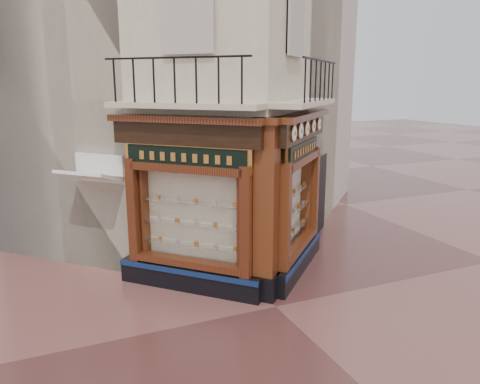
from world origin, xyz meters
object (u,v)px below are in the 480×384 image
corner_pilaster (266,213)px  clock_c (306,129)px  clock_e (319,124)px  signboard_right (303,150)px  clock_a (293,133)px  clock_d (313,126)px  signboard_left (185,157)px  awning (95,277)px  clock_b (300,131)px

corner_pilaster → clock_c: bearing=-15.0°
clock_e → signboard_right: 1.27m
clock_a → signboard_right: size_ratio=0.18×
corner_pilaster → clock_d: 2.85m
clock_e → signboard_left: size_ratio=0.15×
clock_d → clock_e: size_ratio=0.96×
clock_c → awning: bearing=114.1°
corner_pilaster → clock_c: corner_pilaster is taller
corner_pilaster → clock_c: 2.35m
clock_a → clock_c: 1.14m
corner_pilaster → clock_a: 1.78m
clock_a → clock_c: (0.81, 0.81, 0.00)m
clock_c → signboard_right: size_ratio=0.18×
clock_d → clock_e: bearing=-0.0°
signboard_right → signboard_left: bearing=135.0°
corner_pilaster → signboard_right: corner_pilaster is taller
clock_e → clock_c: bearing=-180.0°
corner_pilaster → clock_b: bearing=-22.8°
clock_b → signboard_right: (0.44, 0.60, -0.52)m
clock_c → signboard_left: bearing=131.2°
corner_pilaster → clock_a: size_ratio=11.16×
signboard_right → awning: bearing=116.3°
corner_pilaster → clock_e: (2.35, 1.75, 1.67)m
corner_pilaster → signboard_right: (1.46, 1.01, 1.15)m
signboard_left → clock_d: bearing=-130.1°
awning → signboard_left: (1.89, -1.64, 3.10)m
clock_a → clock_e: bearing=0.0°
clock_c → signboard_right: bearing=35.0°
clock_e → signboard_right: (-0.89, -0.73, -0.52)m
clock_c → clock_e: 1.31m
clock_e → clock_a: bearing=-180.0°
corner_pilaster → clock_b: (1.02, 0.42, 1.67)m
corner_pilaster → clock_e: 3.37m
clock_e → signboard_right: size_ratio=0.17×
clock_a → signboard_right: (0.84, 1.00, -0.52)m
clock_a → clock_c: bearing=0.0°
clock_c → signboard_left: size_ratio=0.16×
clock_e → clock_d: bearing=180.0°
awning → corner_pilaster: bearing=-173.3°
awning → clock_c: bearing=-155.9°
clock_e → awning: size_ratio=0.24×
clock_b → clock_d: size_ratio=1.17×
clock_b → awning: clock_b is taller
signboard_right → clock_b: bearing=-171.4°
corner_pilaster → clock_b: corner_pilaster is taller
clock_e → clock_b: bearing=-180.0°
corner_pilaster → clock_c: size_ratio=11.39×
clock_b → clock_e: bearing=0.0°
awning → signboard_right: (4.82, -1.64, 3.10)m
clock_d → awning: bearing=120.6°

